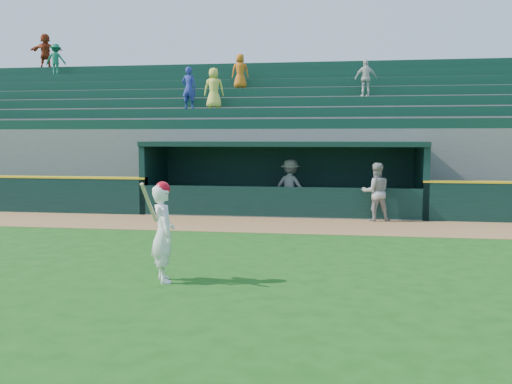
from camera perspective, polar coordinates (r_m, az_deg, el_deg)
ground at (r=12.21m, az=-1.15°, el=-6.79°), size 120.00×120.00×0.00m
warning_track at (r=16.98m, az=1.70°, el=-3.30°), size 40.00×3.00×0.01m
dugout_player_front at (r=18.08m, az=11.89°, el=-0.00°), size 0.99×0.84×1.82m
dugout_player_inside at (r=19.59m, az=3.46°, el=0.57°), size 1.35×1.03×1.85m
dugout at (r=19.91m, az=2.82°, el=1.90°), size 9.40×2.80×2.46m
stands at (r=24.42m, az=3.86°, el=4.98°), size 34.50×6.25×7.61m
batter_at_plate at (r=10.40m, az=-9.27°, el=-3.92°), size 0.68×0.86×1.83m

